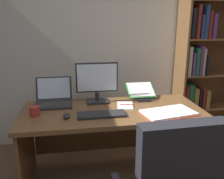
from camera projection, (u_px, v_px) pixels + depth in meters
wall_back at (110, 40)px, 2.98m from camera, size 4.62×0.12×2.61m
desk at (111, 126)px, 2.36m from camera, size 1.68×0.73×0.73m
bookshelf at (206, 55)px, 2.97m from camera, size 0.92×0.33×2.20m
monitor at (97, 83)px, 2.38m from camera, size 0.42×0.16×0.41m
laptop at (54, 99)px, 2.37m from camera, size 0.36×0.33×0.25m
keyboard at (102, 115)px, 2.08m from camera, size 0.42×0.15×0.02m
computer_mouse at (67, 116)px, 2.04m from camera, size 0.06×0.10×0.04m
reading_stand_with_book at (141, 91)px, 2.56m from camera, size 0.29×0.29×0.14m
open_binder at (168, 113)px, 2.13m from camera, size 0.52×0.36×0.02m
notepad at (125, 106)px, 2.33m from camera, size 0.19×0.23×0.01m
pen at (127, 105)px, 2.33m from camera, size 0.14×0.05×0.01m
coffee_mug at (35, 111)px, 2.07m from camera, size 0.09×0.09×0.09m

